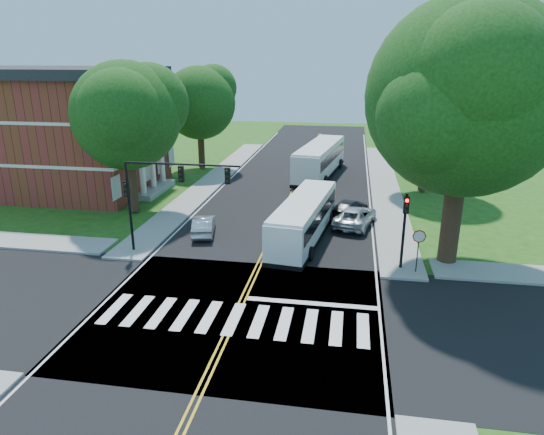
% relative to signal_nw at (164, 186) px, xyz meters
% --- Properties ---
extents(ground, '(140.00, 140.00, 0.00)m').
position_rel_signal_nw_xyz_m(ground, '(5.86, -6.43, -4.38)').
color(ground, '#1F4E13').
rests_on(ground, ground).
extents(road, '(14.00, 96.00, 0.01)m').
position_rel_signal_nw_xyz_m(road, '(5.86, 11.57, -4.37)').
color(road, black).
rests_on(road, ground).
extents(cross_road, '(60.00, 12.00, 0.01)m').
position_rel_signal_nw_xyz_m(cross_road, '(5.86, -6.43, -4.37)').
color(cross_road, black).
rests_on(cross_road, ground).
extents(center_line, '(0.36, 70.00, 0.01)m').
position_rel_signal_nw_xyz_m(center_line, '(5.86, 15.57, -4.36)').
color(center_line, gold).
rests_on(center_line, road).
extents(edge_line_w, '(0.12, 70.00, 0.01)m').
position_rel_signal_nw_xyz_m(edge_line_w, '(-0.94, 15.57, -4.36)').
color(edge_line_w, silver).
rests_on(edge_line_w, road).
extents(edge_line_e, '(0.12, 70.00, 0.01)m').
position_rel_signal_nw_xyz_m(edge_line_e, '(12.66, 15.57, -4.36)').
color(edge_line_e, silver).
rests_on(edge_line_e, road).
extents(crosswalk, '(12.60, 3.00, 0.01)m').
position_rel_signal_nw_xyz_m(crosswalk, '(5.86, -6.93, -4.36)').
color(crosswalk, silver).
rests_on(crosswalk, road).
extents(stop_bar, '(6.60, 0.40, 0.01)m').
position_rel_signal_nw_xyz_m(stop_bar, '(9.36, -4.83, -4.36)').
color(stop_bar, silver).
rests_on(stop_bar, road).
extents(sidewalk_nw, '(2.60, 40.00, 0.15)m').
position_rel_signal_nw_xyz_m(sidewalk_nw, '(-2.44, 18.57, -4.30)').
color(sidewalk_nw, gray).
rests_on(sidewalk_nw, ground).
extents(sidewalk_ne, '(2.60, 40.00, 0.15)m').
position_rel_signal_nw_xyz_m(sidewalk_ne, '(14.16, 18.57, -4.30)').
color(sidewalk_ne, gray).
rests_on(sidewalk_ne, ground).
extents(tree_ne_big, '(10.80, 10.80, 14.91)m').
position_rel_signal_nw_xyz_m(tree_ne_big, '(16.86, 1.57, 5.24)').
color(tree_ne_big, '#312213').
rests_on(tree_ne_big, ground).
extents(tree_west_near, '(8.00, 8.00, 11.40)m').
position_rel_signal_nw_xyz_m(tree_west_near, '(-5.64, 7.57, 3.15)').
color(tree_west_near, '#312213').
rests_on(tree_west_near, ground).
extents(tree_west_far, '(7.60, 7.60, 10.67)m').
position_rel_signal_nw_xyz_m(tree_west_far, '(-5.14, 23.57, 2.62)').
color(tree_west_far, '#312213').
rests_on(tree_west_far, ground).
extents(tree_east_mid, '(8.40, 8.40, 11.93)m').
position_rel_signal_nw_xyz_m(tree_east_mid, '(17.36, 17.57, 3.48)').
color(tree_east_mid, '#312213').
rests_on(tree_east_mid, ground).
extents(tree_east_far, '(7.20, 7.20, 10.34)m').
position_rel_signal_nw_xyz_m(tree_east_far, '(18.36, 33.57, 2.48)').
color(tree_east_far, '#312213').
rests_on(tree_east_far, ground).
extents(brick_building, '(20.00, 13.00, 10.80)m').
position_rel_signal_nw_xyz_m(brick_building, '(-16.10, 13.57, 1.04)').
color(brick_building, brown).
rests_on(brick_building, ground).
extents(signal_nw, '(7.15, 0.46, 5.66)m').
position_rel_signal_nw_xyz_m(signal_nw, '(0.00, 0.00, 0.00)').
color(signal_nw, black).
rests_on(signal_nw, ground).
extents(signal_ne, '(0.30, 0.46, 4.40)m').
position_rel_signal_nw_xyz_m(signal_ne, '(14.06, 0.01, -1.41)').
color(signal_ne, black).
rests_on(signal_ne, ground).
extents(stop_sign, '(0.76, 0.08, 2.53)m').
position_rel_signal_nw_xyz_m(stop_sign, '(14.86, -0.45, -2.35)').
color(stop_sign, black).
rests_on(stop_sign, ground).
extents(bus_lead, '(3.76, 11.14, 2.82)m').
position_rel_signal_nw_xyz_m(bus_lead, '(8.03, 3.95, -2.88)').
color(bus_lead, white).
rests_on(bus_lead, road).
extents(bus_follow, '(4.59, 12.94, 3.28)m').
position_rel_signal_nw_xyz_m(bus_follow, '(7.76, 22.25, -2.63)').
color(bus_follow, white).
rests_on(bus_follow, road).
extents(hatchback, '(2.18, 4.11, 1.29)m').
position_rel_signal_nw_xyz_m(hatchback, '(1.10, 3.84, -3.72)').
color(hatchback, '#B3B5BA').
rests_on(hatchback, road).
extents(suv, '(3.47, 5.44, 1.40)m').
position_rel_signal_nw_xyz_m(suv, '(11.42, 7.40, -3.67)').
color(suv, silver).
rests_on(suv, road).
extents(dark_sedan, '(3.22, 4.77, 1.28)m').
position_rel_signal_nw_xyz_m(dark_sedan, '(10.96, 9.50, -3.73)').
color(dark_sedan, black).
rests_on(dark_sedan, road).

